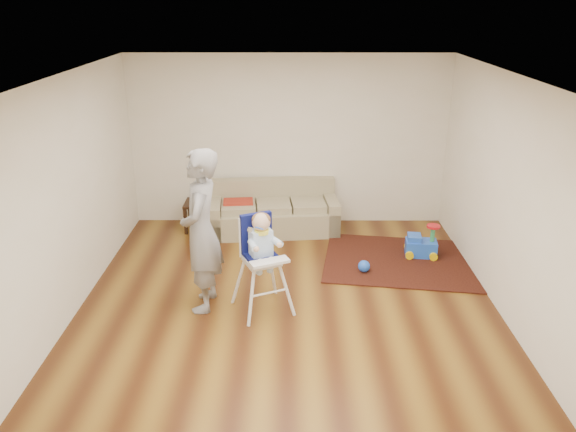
{
  "coord_description": "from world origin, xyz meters",
  "views": [
    {
      "loc": [
        0.03,
        -5.93,
        3.49
      ],
      "look_at": [
        0.0,
        0.4,
        1.0
      ],
      "focal_mm": 35.0,
      "sensor_mm": 36.0,
      "label": 1
    }
  ],
  "objects_px": {
    "side_table": "(200,216)",
    "toy_ball": "(364,266)",
    "high_chair": "(262,264)",
    "sofa": "(273,208)",
    "adult": "(201,231)",
    "ride_on_toy": "(422,240)"
  },
  "relations": [
    {
      "from": "sofa",
      "to": "side_table",
      "type": "bearing_deg",
      "value": 171.22
    },
    {
      "from": "sofa",
      "to": "adult",
      "type": "height_order",
      "value": "adult"
    },
    {
      "from": "sofa",
      "to": "adult",
      "type": "distance_m",
      "value": 2.5
    },
    {
      "from": "ride_on_toy",
      "to": "toy_ball",
      "type": "xyz_separation_m",
      "value": [
        -0.87,
        -0.52,
        -0.16
      ]
    },
    {
      "from": "side_table",
      "to": "adult",
      "type": "distance_m",
      "value": 2.53
    },
    {
      "from": "side_table",
      "to": "adult",
      "type": "bearing_deg",
      "value": -80.18
    },
    {
      "from": "high_chair",
      "to": "adult",
      "type": "bearing_deg",
      "value": 149.25
    },
    {
      "from": "sofa",
      "to": "side_table",
      "type": "height_order",
      "value": "sofa"
    },
    {
      "from": "toy_ball",
      "to": "sofa",
      "type": "bearing_deg",
      "value": 130.98
    },
    {
      "from": "sofa",
      "to": "high_chair",
      "type": "relative_size",
      "value": 1.68
    },
    {
      "from": "side_table",
      "to": "toy_ball",
      "type": "bearing_deg",
      "value": -32.06
    },
    {
      "from": "ride_on_toy",
      "to": "toy_ball",
      "type": "distance_m",
      "value": 1.03
    },
    {
      "from": "sofa",
      "to": "adult",
      "type": "xyz_separation_m",
      "value": [
        -0.76,
        -2.31,
        0.58
      ]
    },
    {
      "from": "adult",
      "to": "side_table",
      "type": "bearing_deg",
      "value": -169.02
    },
    {
      "from": "side_table",
      "to": "toy_ball",
      "type": "relative_size",
      "value": 2.85
    },
    {
      "from": "side_table",
      "to": "ride_on_toy",
      "type": "bearing_deg",
      "value": -16.84
    },
    {
      "from": "sofa",
      "to": "side_table",
      "type": "xyz_separation_m",
      "value": [
        -1.17,
        0.07,
        -0.16
      ]
    },
    {
      "from": "high_chair",
      "to": "side_table",
      "type": "bearing_deg",
      "value": 90.16
    },
    {
      "from": "high_chair",
      "to": "ride_on_toy",
      "type": "bearing_deg",
      "value": 9.62
    },
    {
      "from": "sofa",
      "to": "high_chair",
      "type": "height_order",
      "value": "high_chair"
    },
    {
      "from": "side_table",
      "to": "ride_on_toy",
      "type": "distance_m",
      "value": 3.45
    },
    {
      "from": "ride_on_toy",
      "to": "high_chair",
      "type": "distance_m",
      "value": 2.66
    }
  ]
}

